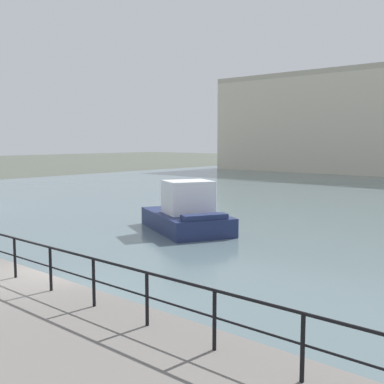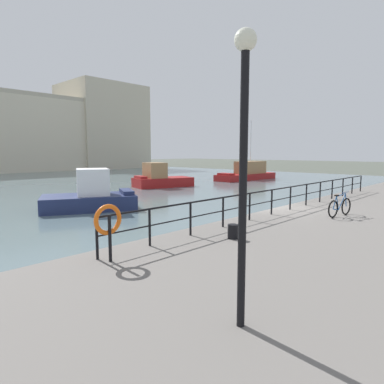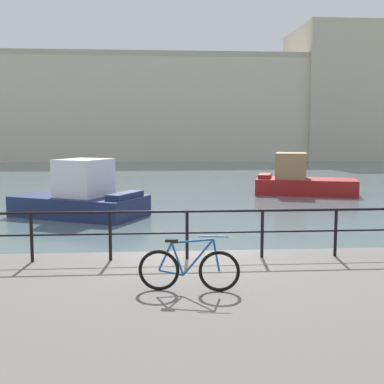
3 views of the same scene
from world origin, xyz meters
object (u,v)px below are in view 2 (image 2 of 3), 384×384
Objects in this scene: parked_bicycle at (340,207)px; mooring_bollard at (233,232)px; moored_blue_motorboat at (160,179)px; quay_lamp_post at (244,141)px; moored_small_launch at (91,196)px; moored_green_narrowboat at (248,173)px; harbor_building at (5,132)px; life_ring_stand at (108,222)px.

parked_bicycle is 4.00× the size of mooring_bollard.
moored_blue_motorboat is 28.95m from quay_lamp_post.
moored_green_narrowboat is at bearing 40.06° from moored_small_launch.
harbor_building is 38.78× the size of parked_bicycle.
moored_small_launch is 13.98× the size of mooring_bollard.
moored_green_narrowboat is at bearing -70.55° from harbor_building.
moored_green_narrowboat is 32.93m from mooring_bollard.
life_ring_stand is at bearing 30.99° from moored_green_narrowboat.
harbor_building is at bearing 77.83° from mooring_bollard.
harbor_building is at bearing -71.86° from moored_blue_motorboat.
moored_green_narrowboat reaches higher than moored_small_launch.
moored_small_launch is (-10.63, -47.36, -6.24)m from harbor_building.
moored_small_launch is 12.45m from mooring_bollard.
harbor_building is at bearing 74.88° from quay_lamp_post.
moored_small_launch is at bearing 62.11° from life_ring_stand.
moored_small_launch is at bearing -102.65° from harbor_building.
harbor_building is 48.93m from moored_small_launch.
moored_small_launch is 12.88m from life_ring_stand.
quay_lamp_post is (-16.97, -62.80, -3.45)m from harbor_building.
quay_lamp_post is (-4.11, -3.19, 2.57)m from mooring_bollard.
moored_green_narrowboat is at bearing 33.32° from mooring_bollard.
moored_green_narrowboat is (14.66, -41.52, -6.19)m from harbor_building.
life_ring_stand is at bearing 166.66° from mooring_bollard.
moored_blue_motorboat is 14.16× the size of mooring_bollard.
harbor_building is 40.82m from moored_blue_motorboat.
moored_blue_motorboat is 21.85m from parked_bicycle.
mooring_bollard is (-5.92, 1.04, -0.17)m from parked_bicycle.
moored_small_launch is at bearing 79.72° from mooring_bollard.
mooring_bollard is at bearing -73.21° from moored_small_launch.
quay_lamp_post reaches higher than parked_bicycle.
moored_small_launch is at bearing 47.63° from moored_blue_motorboat.
moored_blue_motorboat is 4.46× the size of life_ring_stand.
quay_lamp_post is at bearing 36.16° from moored_green_narrowboat.
moored_blue_motorboat is 1.44× the size of quay_lamp_post.
parked_bicycle is at bearing 85.13° from moored_blue_motorboat.
moored_blue_motorboat is at bearing 46.07° from life_ring_stand.
moored_green_narrowboat is (25.29, 5.83, 0.05)m from moored_small_launch.
harbor_building is 11.10× the size of moored_small_launch.
parked_bicycle is (-6.94, -60.65, -5.85)m from harbor_building.
parked_bicycle is (-8.01, -20.32, 0.38)m from moored_blue_motorboat.
moored_blue_motorboat is at bearing 58.07° from moored_small_launch.
moored_small_launch is 4.40× the size of life_ring_stand.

